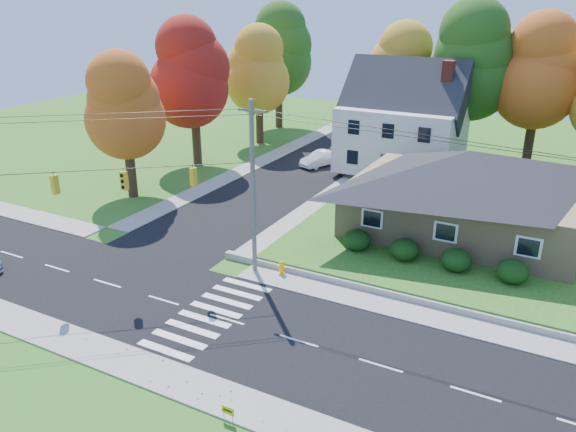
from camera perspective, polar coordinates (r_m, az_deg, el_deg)
name	(u,v)px	position (r m, az deg, el deg)	size (l,w,h in m)	color
ground	(227,320)	(28.49, -6.23, -10.42)	(120.00, 120.00, 0.00)	#3D7923
road_main	(227,319)	(28.48, -6.23, -10.41)	(90.00, 8.00, 0.02)	black
road_cross	(310,167)	(52.96, 2.24, 4.99)	(8.00, 44.00, 0.02)	black
sidewalk_north	(276,277)	(32.15, -1.25, -6.26)	(90.00, 2.00, 0.08)	#9C9A90
sidewalk_south	(161,375)	(25.24, -12.78, -15.46)	(90.00, 2.00, 0.08)	#9C9A90
lawn	(548,221)	(43.41, 24.91, -0.49)	(30.00, 30.00, 0.50)	#3D7923
ranch_house	(466,190)	(38.15, 17.59, 2.52)	(14.60, 10.60, 5.40)	tan
colonial_house	(403,123)	(50.88, 11.61, 9.20)	(10.40, 8.40, 9.60)	silver
hedge_row	(430,255)	(33.32, 14.23, -3.81)	(10.70, 1.70, 1.27)	#163A10
traffic_infrastructure	(236,214)	(27.27, -5.34, 0.21)	(38.10, 10.66, 10.00)	#666059
tree_lot_0	(404,71)	(56.53, 11.70, 14.22)	(6.72, 6.72, 12.51)	#3F2A19
tree_lot_1	(468,61)	(54.02, 17.77, 14.75)	(7.84, 7.84, 14.60)	#3F2A19
tree_lot_2	(540,71)	(54.30, 24.26, 13.25)	(7.28, 7.28, 13.56)	#3F2A19
tree_west_0	(124,107)	(45.07, -16.31, 10.59)	(6.16, 6.16, 11.47)	#3F2A19
tree_west_1	(193,74)	(53.03, -9.67, 14.07)	(7.28, 7.28, 13.56)	#3F2A19
tree_west_2	(259,70)	(60.79, -3.00, 14.62)	(6.72, 6.72, 12.51)	#3F2A19
tree_west_3	(279,50)	(68.55, -0.96, 16.51)	(7.84, 7.84, 14.60)	#3F2A19
white_car	(321,159)	(53.20, 3.36, 5.84)	(1.48, 4.23, 1.39)	white
fire_hydrant	(282,268)	(32.34, -0.65, -5.33)	(0.50, 0.39, 0.87)	#FCCA00
yard_sign	(228,411)	(22.38, -6.13, -19.08)	(0.54, 0.03, 0.67)	black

